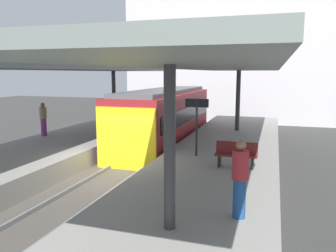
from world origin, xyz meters
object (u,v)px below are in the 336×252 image
(passenger_mid_platform, at_px, (43,119))
(passenger_near_bench, at_px, (240,178))
(platform_bench, at_px, (236,154))
(platform_sign, at_px, (197,114))
(commuter_train, at_px, (164,118))

(passenger_mid_platform, bearing_deg, passenger_near_bench, -33.47)
(platform_bench, bearing_deg, platform_sign, 145.22)
(commuter_train, height_order, passenger_near_bench, commuter_train)
(platform_sign, xyz_separation_m, passenger_mid_platform, (-8.37, 1.74, -0.74))
(passenger_near_bench, bearing_deg, platform_bench, 97.26)
(commuter_train, relative_size, passenger_mid_platform, 5.97)
(passenger_near_bench, bearing_deg, commuter_train, 116.68)
(platform_bench, height_order, passenger_mid_platform, passenger_mid_platform)
(platform_sign, relative_size, passenger_near_bench, 1.26)
(commuter_train, distance_m, platform_sign, 5.83)
(commuter_train, distance_m, platform_bench, 7.63)
(commuter_train, xyz_separation_m, platform_sign, (2.94, -4.95, 0.90))
(commuter_train, relative_size, passenger_near_bench, 5.78)
(platform_bench, xyz_separation_m, passenger_near_bench, (0.52, -4.08, 0.45))
(platform_sign, distance_m, passenger_mid_platform, 8.58)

